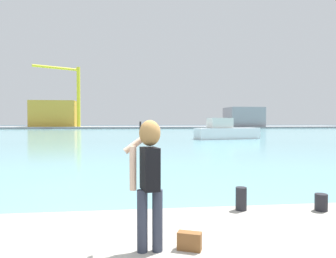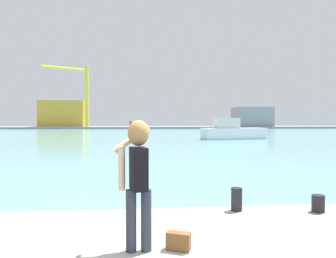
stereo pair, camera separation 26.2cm
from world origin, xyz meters
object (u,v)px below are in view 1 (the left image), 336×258
handbag (189,241)px  harbor_bollard_2 (321,202)px  harbor_bollard (241,199)px  warehouse_left (55,114)px  boat_moored (226,131)px  person_photographer (149,171)px  port_crane (73,90)px  warehouse_right (243,117)px

handbag → harbor_bollard_2: size_ratio=0.99×
harbor_bollard → warehouse_left: (-25.16, 88.58, 3.63)m
warehouse_left → boat_moored: bearing=-59.3°
boat_moored → warehouse_left: 67.57m
handbag → harbor_bollard_2: 3.21m
person_photographer → warehouse_left: warehouse_left is taller
harbor_bollard_2 → boat_moored: bearing=75.9°
harbor_bollard_2 → harbor_bollard: bearing=172.2°
harbor_bollard_2 → boat_moored: (7.75, 30.76, 0.28)m
harbor_bollard → port_crane: size_ratio=0.03×
person_photographer → warehouse_right: (34.32, 88.01, 1.92)m
person_photographer → port_crane: (-17.16, 85.64, 9.61)m
harbor_bollard_2 → boat_moored: boat_moored is taller
warehouse_left → harbor_bollard: bearing=-74.1°
boat_moored → warehouse_right: (23.18, 55.80, 2.55)m
person_photographer → port_crane: bearing=0.1°
person_photographer → warehouse_right: bearing=-32.5°
warehouse_right → port_crane: size_ratio=0.61×
person_photographer → warehouse_right: 94.48m
person_photographer → port_crane: size_ratio=0.10×
boat_moored → port_crane: (-28.31, 53.43, 10.24)m
harbor_bollard_2 → warehouse_right: (30.93, 86.56, 2.82)m
handbag → warehouse_right: 94.33m
warehouse_left → person_photographer: bearing=-75.5°
person_photographer → handbag: size_ratio=5.44×
harbor_bollard → harbor_bollard_2: bearing=-7.8°
person_photographer → warehouse_left: 93.24m
person_photographer → port_crane: port_crane is taller
person_photographer → harbor_bollard: 2.64m
boat_moored → warehouse_right: 60.48m
handbag → warehouse_left: 93.43m
boat_moored → warehouse_right: warehouse_right is taller
handbag → port_crane: bearing=101.7°
handbag → harbor_bollard_2: harbor_bollard_2 is taller
port_crane → harbor_bollard_2: bearing=-76.3°
handbag → boat_moored: (10.60, 32.23, 0.32)m
handbag → harbor_bollard: harbor_bollard is taller
harbor_bollard → port_crane: 86.74m
warehouse_left → harbor_bollard_2: bearing=-73.3°
handbag → harbor_bollard: bearing=51.6°
handbag → warehouse_right: (33.78, 88.03, 2.86)m
warehouse_left → port_crane: bearing=-36.9°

